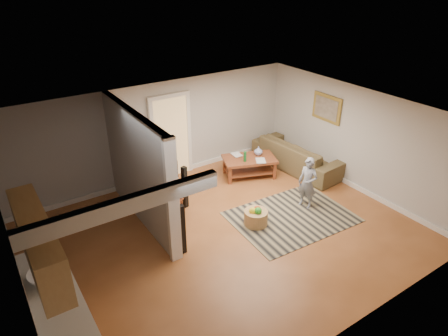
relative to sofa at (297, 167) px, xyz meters
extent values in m
plane|color=brown|center=(-3.30, -1.45, 0.00)|extent=(7.50, 7.50, 0.00)
cube|color=#B2AEAA|center=(-3.30, 1.55, 1.25)|extent=(7.50, 0.04, 2.50)
cube|color=#B2AEAA|center=(-7.05, -1.45, 1.25)|extent=(0.04, 6.00, 2.50)
cube|color=#B2AEAA|center=(0.45, -1.45, 1.25)|extent=(0.04, 6.00, 2.50)
cube|color=white|center=(-3.30, -1.45, 2.50)|extent=(7.50, 6.00, 0.04)
cube|color=#B2AEAA|center=(-4.50, 0.00, 1.25)|extent=(0.15, 3.10, 2.50)
cube|color=white|center=(-4.50, -1.55, 1.25)|extent=(0.22, 0.10, 2.50)
cube|color=white|center=(-3.30, 1.52, 0.06)|extent=(7.50, 0.04, 0.12)
cube|color=white|center=(0.42, -1.45, 0.06)|extent=(0.04, 6.00, 0.12)
cube|color=#D8B272|center=(-3.00, 1.49, 1.05)|extent=(0.90, 0.06, 2.10)
cube|color=tan|center=(-6.73, -2.25, 0.45)|extent=(0.60, 2.20, 0.90)
cube|color=beige|center=(-6.73, -2.25, 0.92)|extent=(0.64, 2.24, 0.05)
cube|color=tan|center=(-6.75, -2.25, 1.80)|extent=(0.35, 2.00, 0.70)
imported|color=silver|center=(-6.73, -1.95, 0.94)|extent=(0.54, 0.54, 0.19)
cube|color=#312016|center=(-4.42, -0.65, 1.85)|extent=(0.03, 0.40, 0.34)
cube|color=#312016|center=(-4.42, -0.15, 1.85)|extent=(0.03, 0.40, 0.34)
cube|color=#312016|center=(-4.42, 0.35, 1.85)|extent=(0.03, 0.40, 0.34)
cube|color=olive|center=(0.41, -0.45, 1.75)|extent=(0.04, 0.90, 0.68)
cube|color=black|center=(-1.74, -1.72, 0.01)|extent=(2.68, 2.02, 0.01)
imported|color=#453E22|center=(0.00, 0.00, 0.00)|extent=(1.23, 2.67, 0.76)
cube|color=#642C17|center=(-1.38, 0.34, 0.49)|extent=(1.52, 1.20, 0.07)
cube|color=silver|center=(-1.38, 0.34, 0.49)|extent=(0.94, 0.73, 0.02)
cube|color=#642C17|center=(-1.38, 0.34, 0.17)|extent=(1.38, 1.06, 0.03)
cube|color=#642C17|center=(-2.04, 0.26, 0.24)|extent=(0.10, 0.10, 0.49)
cube|color=#642C17|center=(-0.94, -0.16, 0.24)|extent=(0.10, 0.10, 0.49)
cube|color=#642C17|center=(-1.81, 0.84, 0.24)|extent=(0.10, 0.10, 0.49)
cube|color=#642C17|center=(-0.72, 0.42, 0.24)|extent=(0.10, 0.10, 0.49)
imported|color=navy|center=(-1.07, 0.37, 0.52)|extent=(0.29, 0.29, 0.23)
cylinder|color=#145821|center=(-1.59, 0.25, 0.65)|extent=(0.07, 0.07, 0.27)
imported|color=#998C4C|center=(-1.67, 0.67, 0.52)|extent=(0.25, 0.32, 0.03)
imported|color=#66594C|center=(-1.35, 0.10, 0.52)|extent=(0.37, 0.40, 0.02)
cube|color=#642C17|center=(-4.05, 0.13, 0.74)|extent=(0.88, 1.31, 0.05)
cube|color=#642C17|center=(-4.05, 0.13, 0.41)|extent=(0.79, 1.19, 0.03)
cylinder|color=#642C17|center=(-4.00, -0.42, 0.38)|extent=(0.05, 0.05, 0.75)
cylinder|color=#642C17|center=(-4.39, 0.57, 0.38)|extent=(0.05, 0.05, 0.75)
cylinder|color=#642C17|center=(-3.71, -0.31, 0.38)|extent=(0.05, 0.05, 0.75)
cylinder|color=#642C17|center=(-4.10, 0.68, 0.38)|extent=(0.05, 0.05, 0.75)
imported|color=black|center=(-4.03, 0.14, 0.77)|extent=(0.49, 0.96, 0.57)
cylinder|color=white|center=(-3.79, -0.26, 0.86)|extent=(0.10, 0.10, 0.18)
cube|color=black|center=(-4.30, -1.45, 0.53)|extent=(0.11, 0.11, 1.06)
cube|color=black|center=(-3.48, -0.05, 0.51)|extent=(0.13, 0.13, 1.02)
cylinder|color=olive|center=(-2.57, -1.49, 0.16)|extent=(0.50, 0.50, 0.33)
sphere|color=#BC4017|center=(-2.50, -1.45, 0.33)|extent=(0.15, 0.15, 0.15)
sphere|color=yellow|center=(-2.64, -1.47, 0.35)|extent=(0.15, 0.15, 0.15)
sphere|color=green|center=(-2.57, -1.56, 0.37)|extent=(0.15, 0.15, 0.15)
imported|color=gray|center=(-1.17, -1.55, 0.00)|extent=(0.41, 0.51, 1.21)
imported|color=#1F2A41|center=(-3.90, 0.28, 0.00)|extent=(0.46, 0.38, 0.88)
camera|label=1|loc=(-7.04, -6.99, 5.00)|focal=32.00mm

